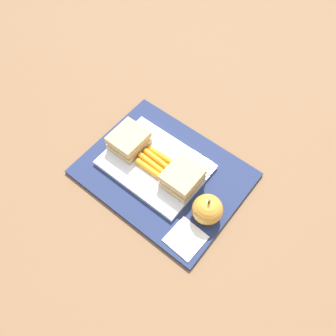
{
  "coord_description": "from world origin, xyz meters",
  "views": [
    {
      "loc": [
        0.25,
        -0.3,
        0.69
      ],
      "look_at": [
        0.01,
        0.0,
        0.04
      ],
      "focal_mm": 36.89,
      "sensor_mm": 36.0,
      "label": 1
    }
  ],
  "objects_px": {
    "sandwich_half_right": "(183,178)",
    "apple": "(207,209)",
    "sandwich_half_left": "(129,141)",
    "food_tray": "(155,165)",
    "paper_napkin": "(186,239)",
    "carrot_sticks_bundle": "(155,162)"
  },
  "relations": [
    {
      "from": "carrot_sticks_bundle",
      "to": "paper_napkin",
      "type": "bearing_deg",
      "value": -30.55
    },
    {
      "from": "apple",
      "to": "paper_napkin",
      "type": "distance_m",
      "value": 0.07
    },
    {
      "from": "sandwich_half_right",
      "to": "paper_napkin",
      "type": "relative_size",
      "value": 1.14
    },
    {
      "from": "sandwich_half_left",
      "to": "sandwich_half_right",
      "type": "relative_size",
      "value": 1.0
    },
    {
      "from": "apple",
      "to": "paper_napkin",
      "type": "height_order",
      "value": "apple"
    },
    {
      "from": "carrot_sticks_bundle",
      "to": "paper_napkin",
      "type": "height_order",
      "value": "carrot_sticks_bundle"
    },
    {
      "from": "food_tray",
      "to": "paper_napkin",
      "type": "bearing_deg",
      "value": -30.67
    },
    {
      "from": "sandwich_half_right",
      "to": "apple",
      "type": "height_order",
      "value": "apple"
    },
    {
      "from": "carrot_sticks_bundle",
      "to": "apple",
      "type": "height_order",
      "value": "apple"
    },
    {
      "from": "carrot_sticks_bundle",
      "to": "apple",
      "type": "bearing_deg",
      "value": -9.31
    },
    {
      "from": "sandwich_half_left",
      "to": "carrot_sticks_bundle",
      "type": "relative_size",
      "value": 1.01
    },
    {
      "from": "sandwich_half_left",
      "to": "apple",
      "type": "height_order",
      "value": "apple"
    },
    {
      "from": "paper_napkin",
      "to": "sandwich_half_right",
      "type": "bearing_deg",
      "value": 130.84
    },
    {
      "from": "sandwich_half_right",
      "to": "apple",
      "type": "distance_m",
      "value": 0.09
    },
    {
      "from": "food_tray",
      "to": "sandwich_half_left",
      "type": "height_order",
      "value": "sandwich_half_left"
    },
    {
      "from": "food_tray",
      "to": "sandwich_half_right",
      "type": "distance_m",
      "value": 0.08
    },
    {
      "from": "food_tray",
      "to": "apple",
      "type": "xyz_separation_m",
      "value": [
        0.16,
        -0.03,
        0.03
      ]
    },
    {
      "from": "sandwich_half_right",
      "to": "apple",
      "type": "relative_size",
      "value": 1.05
    },
    {
      "from": "sandwich_half_left",
      "to": "paper_napkin",
      "type": "relative_size",
      "value": 1.14
    },
    {
      "from": "carrot_sticks_bundle",
      "to": "paper_napkin",
      "type": "relative_size",
      "value": 1.14
    },
    {
      "from": "sandwich_half_right",
      "to": "apple",
      "type": "bearing_deg",
      "value": -17.66
    },
    {
      "from": "sandwich_half_right",
      "to": "carrot_sticks_bundle",
      "type": "xyz_separation_m",
      "value": [
        -0.08,
        -0.0,
        -0.01
      ]
    }
  ]
}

